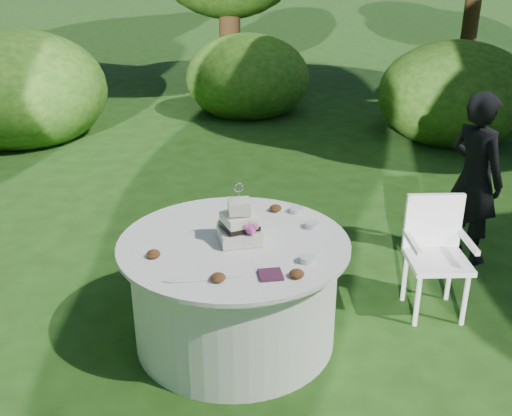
# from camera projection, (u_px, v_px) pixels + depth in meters

# --- Properties ---
(ground) EXTENTS (80.00, 80.00, 0.00)m
(ground) POSITION_uv_depth(u_px,v_px,m) (235.00, 337.00, 4.31)
(ground) COLOR #19340E
(ground) RESTS_ON ground
(napkins) EXTENTS (0.14, 0.14, 0.02)m
(napkins) POSITION_uv_depth(u_px,v_px,m) (271.00, 275.00, 3.57)
(napkins) COLOR #441D36
(napkins) RESTS_ON table
(feather_plume) EXTENTS (0.48, 0.07, 0.01)m
(feather_plume) POSITION_uv_depth(u_px,v_px,m) (203.00, 278.00, 3.53)
(feather_plume) COLOR white
(feather_plume) RESTS_ON table
(guest) EXTENTS (0.53, 0.64, 1.51)m
(guest) POSITION_uv_depth(u_px,v_px,m) (475.00, 178.00, 5.15)
(guest) COLOR black
(guest) RESTS_ON ground
(table) EXTENTS (1.56, 1.56, 0.77)m
(table) POSITION_uv_depth(u_px,v_px,m) (235.00, 290.00, 4.15)
(table) COLOR white
(table) RESTS_ON ground
(cake) EXTENTS (0.28, 0.28, 0.41)m
(cake) POSITION_uv_depth(u_px,v_px,m) (240.00, 226.00, 3.95)
(cake) COLOR silver
(cake) RESTS_ON table
(chair) EXTENTS (0.49, 0.48, 0.90)m
(chair) POSITION_uv_depth(u_px,v_px,m) (435.00, 247.00, 4.47)
(chair) COLOR silver
(chair) RESTS_ON ground
(votives) EXTENTS (0.25, 0.87, 0.04)m
(votives) POSITION_uv_depth(u_px,v_px,m) (305.00, 230.00, 4.11)
(votives) COLOR silver
(votives) RESTS_ON table
(petal_cups) EXTENTS (0.99, 1.08, 0.05)m
(petal_cups) POSITION_uv_depth(u_px,v_px,m) (237.00, 251.00, 3.82)
(petal_cups) COLOR #562D16
(petal_cups) RESTS_ON table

